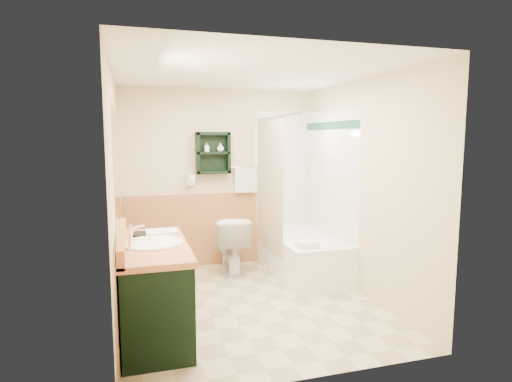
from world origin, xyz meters
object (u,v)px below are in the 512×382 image
at_px(vanity, 154,290).
at_px(soap_bottle_a, 207,150).
at_px(toilet, 231,245).
at_px(vanity_book, 132,224).
at_px(wall_shelf, 213,153).
at_px(hair_dryer, 191,180).
at_px(soap_bottle_b, 220,148).
at_px(bathtub, 303,255).

distance_m(vanity, soap_bottle_a, 2.35).
bearing_deg(toilet, vanity_book, 47.58).
distance_m(toilet, soap_bottle_a, 1.29).
bearing_deg(wall_shelf, hair_dryer, 175.24).
xyz_separation_m(hair_dryer, soap_bottle_b, (0.40, -0.03, 0.41)).
relative_size(soap_bottle_a, soap_bottle_b, 1.04).
relative_size(hair_dryer, toilet, 0.32).
relative_size(hair_dryer, bathtub, 0.16).
bearing_deg(bathtub, hair_dryer, 152.46).
distance_m(hair_dryer, toilet, 1.01).
height_order(wall_shelf, soap_bottle_b, wall_shelf).
bearing_deg(hair_dryer, vanity, -107.47).
height_order(wall_shelf, vanity_book, wall_shelf).
distance_m(wall_shelf, soap_bottle_b, 0.12).
xyz_separation_m(wall_shelf, toilet, (0.15, -0.34, -1.18)).
xyz_separation_m(hair_dryer, bathtub, (1.33, -0.69, -0.94)).
bearing_deg(vanity, hair_dryer, 72.53).
bearing_deg(wall_shelf, vanity_book, -125.69).
bearing_deg(vanity_book, vanity, -56.04).
bearing_deg(hair_dryer, vanity_book, -116.86).
relative_size(hair_dryer, vanity, 0.18).
distance_m(hair_dryer, soap_bottle_a, 0.45).
relative_size(bathtub, soap_bottle_b, 12.94).
relative_size(wall_shelf, vanity_book, 2.59).
bearing_deg(bathtub, wall_shelf, 146.99).
height_order(bathtub, toilet, toilet).
distance_m(wall_shelf, vanity, 2.36).
bearing_deg(toilet, vanity, 60.00).
distance_m(hair_dryer, soap_bottle_b, 0.57).
relative_size(toilet, soap_bottle_b, 6.53).
xyz_separation_m(wall_shelf, bathtub, (1.03, -0.67, -1.29)).
distance_m(wall_shelf, vanity_book, 1.92).
relative_size(vanity, bathtub, 0.88).
xyz_separation_m(vanity_book, soap_bottle_b, (1.16, 1.47, 0.67)).
bearing_deg(vanity_book, wall_shelf, 65.36).
bearing_deg(toilet, bathtub, 164.05).
xyz_separation_m(wall_shelf, soap_bottle_b, (0.10, -0.01, 0.06)).
bearing_deg(bathtub, soap_bottle_a, 149.27).
bearing_deg(soap_bottle_a, hair_dryer, 172.00).
height_order(vanity, bathtub, vanity).
height_order(wall_shelf, vanity, wall_shelf).
height_order(toilet, soap_bottle_b, soap_bottle_b).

